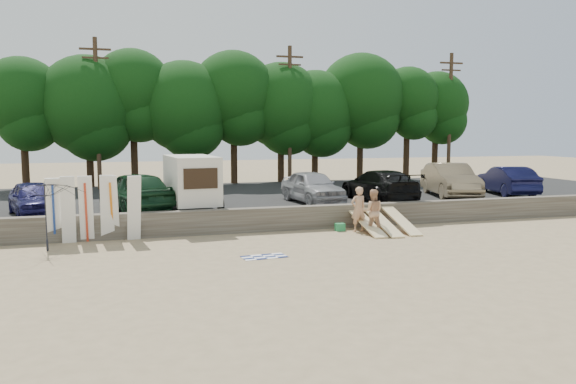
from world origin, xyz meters
The scene contains 27 objects.
ground centered at (0.00, 0.00, 0.00)m, with size 120.00×120.00×0.00m, color tan.
seawall centered at (0.00, 3.00, 0.50)m, with size 44.00×0.50×1.00m, color #6B6356.
parking_lot centered at (0.00, 10.50, 0.35)m, with size 44.00×14.50×0.70m, color #282828.
treeline centered at (-0.73, 17.52, 6.15)m, with size 33.05×6.34×8.98m.
utility_poles centered at (2.00, 16.00, 5.43)m, with size 25.80×0.26×9.00m.
box_trailer centered at (-5.76, 5.26, 2.05)m, with size 2.41×3.93×2.40m.
car_0 centered at (-12.24, 5.54, 1.42)m, with size 1.69×4.20×1.43m, color #151447.
car_1 centered at (-8.16, 5.80, 1.57)m, with size 2.05×5.10×1.74m, color #12331C.
car_2 centered at (0.21, 6.16, 1.49)m, with size 1.86×4.63×1.58m, color #9F9EA3.
car_3 centered at (3.68, 5.97, 1.48)m, with size 2.19×5.38×1.56m, color black.
car_4 centered at (8.15, 6.59, 1.59)m, with size 1.88×5.38×1.77m, color #7B694E.
car_5 centered at (11.64, 6.44, 1.48)m, with size 1.65×4.74×1.56m, color #0E0F33.
surfboard_upright_0 centered at (-11.17, 2.55, 1.25)m, with size 0.50×0.06×2.60m, color white.
surfboard_upright_1 centered at (-10.65, 2.43, 1.28)m, with size 0.50×0.06×2.60m, color white.
surfboard_upright_2 centered at (-10.03, 2.52, 1.28)m, with size 0.50×0.06×2.60m, color white.
surfboard_upright_3 centered at (-9.28, 2.58, 1.28)m, with size 0.50×0.06×2.60m, color white.
surfboard_upright_4 centered at (-9.12, 2.62, 1.27)m, with size 0.50×0.06×2.60m, color white.
surfboard_upright_5 centered at (-8.29, 2.36, 1.27)m, with size 0.50×0.06×2.60m, color white.
surfboard_low_0 centered at (0.99, 1.51, 0.41)m, with size 0.56×3.00×0.07m, color beige.
surfboard_low_1 centered at (1.65, 1.37, 0.44)m, with size 0.56×3.00×0.07m, color beige.
surfboard_low_2 centered at (2.52, 1.49, 0.46)m, with size 0.56×3.00×0.07m, color beige.
beachgoer_a centered at (0.74, 1.81, 0.94)m, with size 0.69×0.45×1.89m, color tan.
beachgoer_b centered at (1.11, 1.23, 0.91)m, with size 0.89×0.69×1.83m, color tan.
cooler centered at (0.05, 2.14, 0.16)m, with size 0.38×0.30×0.32m, color #289350.
gear_bag centered at (2.11, 2.05, 0.11)m, with size 0.30×0.25×0.22m, color orange.
beach_towel centered at (-4.21, -1.71, 0.01)m, with size 1.50×1.50×0.00m, color white.
beach_umbrella centered at (-11.31, 1.37, 1.25)m, with size 2.72×2.78×2.50m, color black.
Camera 1 is at (-8.68, -19.61, 4.20)m, focal length 35.00 mm.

